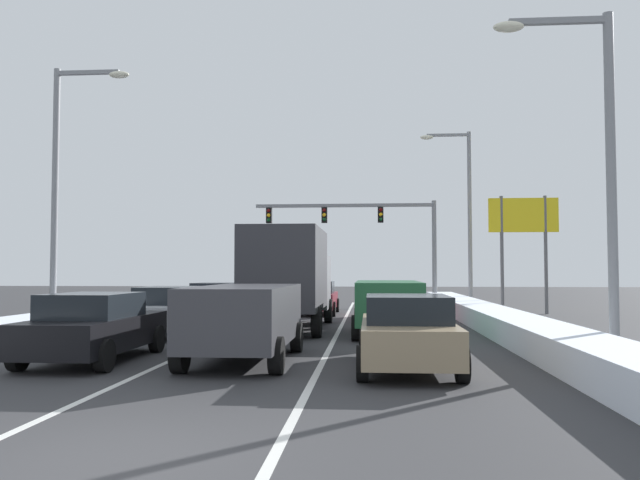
{
  "coord_description": "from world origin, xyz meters",
  "views": [
    {
      "loc": [
        2.75,
        -6.6,
        2.02
      ],
      "look_at": [
        0.7,
        19.42,
        3.26
      ],
      "focal_mm": 35.7,
      "sensor_mm": 36.0,
      "label": 1
    }
  ],
  "objects_px": {
    "sedan_black_left_lane_nearest": "(94,327)",
    "street_lamp_right_mid": "(463,204)",
    "suv_green_right_lane_second": "(388,302)",
    "street_lamp_right_near": "(593,150)",
    "sedan_silver_left_lane_second": "(171,311)",
    "sedan_tan_right_lane_nearest": "(407,332)",
    "suv_charcoal_center_lane_nearest": "(245,316)",
    "box_truck_center_lane_second": "(290,274)",
    "sedan_red_right_lane_third": "(387,301)",
    "street_lamp_left_mid": "(65,174)",
    "sedan_navy_left_lane_third": "(217,301)",
    "sedan_maroon_center_lane_third": "(316,298)",
    "roadside_sign_right": "(523,227)",
    "traffic_light_gantry": "(370,225)"
  },
  "relations": [
    {
      "from": "roadside_sign_right",
      "to": "sedan_maroon_center_lane_third",
      "type": "bearing_deg",
      "value": -173.93
    },
    {
      "from": "sedan_black_left_lane_nearest",
      "to": "street_lamp_right_mid",
      "type": "height_order",
      "value": "street_lamp_right_mid"
    },
    {
      "from": "box_truck_center_lane_second",
      "to": "sedan_silver_left_lane_second",
      "type": "bearing_deg",
      "value": -148.85
    },
    {
      "from": "suv_green_right_lane_second",
      "to": "box_truck_center_lane_second",
      "type": "distance_m",
      "value": 3.73
    },
    {
      "from": "sedan_maroon_center_lane_third",
      "to": "sedan_black_left_lane_nearest",
      "type": "distance_m",
      "value": 15.87
    },
    {
      "from": "street_lamp_right_near",
      "to": "sedan_red_right_lane_third",
      "type": "bearing_deg",
      "value": 110.43
    },
    {
      "from": "suv_green_right_lane_second",
      "to": "street_lamp_left_mid",
      "type": "bearing_deg",
      "value": 175.3
    },
    {
      "from": "sedan_black_left_lane_nearest",
      "to": "suv_charcoal_center_lane_nearest",
      "type": "bearing_deg",
      "value": 3.33
    },
    {
      "from": "suv_green_right_lane_second",
      "to": "sedan_maroon_center_lane_third",
      "type": "distance_m",
      "value": 9.75
    },
    {
      "from": "suv_green_right_lane_second",
      "to": "sedan_silver_left_lane_second",
      "type": "relative_size",
      "value": 1.09
    },
    {
      "from": "box_truck_center_lane_second",
      "to": "sedan_red_right_lane_third",
      "type": "bearing_deg",
      "value": 53.13
    },
    {
      "from": "sedan_black_left_lane_nearest",
      "to": "street_lamp_right_mid",
      "type": "bearing_deg",
      "value": 60.96
    },
    {
      "from": "sedan_tan_right_lane_nearest",
      "to": "box_truck_center_lane_second",
      "type": "relative_size",
      "value": 0.62
    },
    {
      "from": "box_truck_center_lane_second",
      "to": "sedan_navy_left_lane_third",
      "type": "relative_size",
      "value": 1.6
    },
    {
      "from": "sedan_black_left_lane_nearest",
      "to": "street_lamp_right_near",
      "type": "bearing_deg",
      "value": 4.0
    },
    {
      "from": "box_truck_center_lane_second",
      "to": "sedan_maroon_center_lane_third",
      "type": "relative_size",
      "value": 1.6
    },
    {
      "from": "roadside_sign_right",
      "to": "traffic_light_gantry",
      "type": "bearing_deg",
      "value": 131.22
    },
    {
      "from": "sedan_red_right_lane_third",
      "to": "suv_green_right_lane_second",
      "type": "bearing_deg",
      "value": -91.46
    },
    {
      "from": "sedan_maroon_center_lane_third",
      "to": "roadside_sign_right",
      "type": "distance_m",
      "value": 10.24
    },
    {
      "from": "suv_charcoal_center_lane_nearest",
      "to": "sedan_silver_left_lane_second",
      "type": "height_order",
      "value": "suv_charcoal_center_lane_nearest"
    },
    {
      "from": "sedan_navy_left_lane_third",
      "to": "traffic_light_gantry",
      "type": "relative_size",
      "value": 0.41
    },
    {
      "from": "sedan_navy_left_lane_third",
      "to": "roadside_sign_right",
      "type": "distance_m",
      "value": 14.52
    },
    {
      "from": "sedan_tan_right_lane_nearest",
      "to": "suv_charcoal_center_lane_nearest",
      "type": "relative_size",
      "value": 0.92
    },
    {
      "from": "sedan_red_right_lane_third",
      "to": "street_lamp_right_near",
      "type": "xyz_separation_m",
      "value": [
        4.3,
        -11.54,
        3.95
      ]
    },
    {
      "from": "box_truck_center_lane_second",
      "to": "roadside_sign_right",
      "type": "distance_m",
      "value": 13.37
    },
    {
      "from": "suv_charcoal_center_lane_nearest",
      "to": "sedan_maroon_center_lane_third",
      "type": "xyz_separation_m",
      "value": [
        0.27,
        15.25,
        -0.25
      ]
    },
    {
      "from": "suv_charcoal_center_lane_nearest",
      "to": "sedan_black_left_lane_nearest",
      "type": "relative_size",
      "value": 1.09
    },
    {
      "from": "box_truck_center_lane_second",
      "to": "sedan_black_left_lane_nearest",
      "type": "bearing_deg",
      "value": -113.71
    },
    {
      "from": "roadside_sign_right",
      "to": "sedan_black_left_lane_nearest",
      "type": "bearing_deg",
      "value": -128.88
    },
    {
      "from": "sedan_black_left_lane_nearest",
      "to": "street_lamp_left_mid",
      "type": "relative_size",
      "value": 0.5
    },
    {
      "from": "sedan_black_left_lane_nearest",
      "to": "sedan_navy_left_lane_third",
      "type": "xyz_separation_m",
      "value": [
        -0.17,
        12.09,
        0.0
      ]
    },
    {
      "from": "box_truck_center_lane_second",
      "to": "sedan_black_left_lane_nearest",
      "type": "relative_size",
      "value": 1.6
    },
    {
      "from": "street_lamp_right_near",
      "to": "sedan_silver_left_lane_second",
      "type": "bearing_deg",
      "value": 156.51
    },
    {
      "from": "sedan_silver_left_lane_second",
      "to": "street_lamp_right_near",
      "type": "height_order",
      "value": "street_lamp_right_near"
    },
    {
      "from": "suv_charcoal_center_lane_nearest",
      "to": "sedan_black_left_lane_nearest",
      "type": "xyz_separation_m",
      "value": [
        -3.36,
        -0.2,
        -0.25
      ]
    },
    {
      "from": "street_lamp_right_mid",
      "to": "suv_charcoal_center_lane_nearest",
      "type": "bearing_deg",
      "value": -111.29
    },
    {
      "from": "suv_charcoal_center_lane_nearest",
      "to": "street_lamp_left_mid",
      "type": "bearing_deg",
      "value": 137.96
    },
    {
      "from": "sedan_black_left_lane_nearest",
      "to": "roadside_sign_right",
      "type": "distance_m",
      "value": 21.41
    },
    {
      "from": "suv_charcoal_center_lane_nearest",
      "to": "street_lamp_left_mid",
      "type": "height_order",
      "value": "street_lamp_left_mid"
    },
    {
      "from": "suv_green_right_lane_second",
      "to": "traffic_light_gantry",
      "type": "bearing_deg",
      "value": 91.63
    },
    {
      "from": "suv_green_right_lane_second",
      "to": "roadside_sign_right",
      "type": "height_order",
      "value": "roadside_sign_right"
    },
    {
      "from": "suv_green_right_lane_second",
      "to": "street_lamp_right_near",
      "type": "xyz_separation_m",
      "value": [
        4.45,
        -5.41,
        3.69
      ]
    },
    {
      "from": "sedan_black_left_lane_nearest",
      "to": "traffic_light_gantry",
      "type": "xyz_separation_m",
      "value": [
        6.15,
        24.61,
        3.97
      ]
    },
    {
      "from": "sedan_red_right_lane_third",
      "to": "street_lamp_left_mid",
      "type": "height_order",
      "value": "street_lamp_left_mid"
    },
    {
      "from": "sedan_black_left_lane_nearest",
      "to": "street_lamp_right_mid",
      "type": "relative_size",
      "value": 0.48
    },
    {
      "from": "street_lamp_right_mid",
      "to": "street_lamp_left_mid",
      "type": "xyz_separation_m",
      "value": [
        -15.31,
        -12.77,
        -0.17
      ]
    },
    {
      "from": "street_lamp_right_mid",
      "to": "traffic_light_gantry",
      "type": "bearing_deg",
      "value": 135.68
    },
    {
      "from": "suv_green_right_lane_second",
      "to": "box_truck_center_lane_second",
      "type": "height_order",
      "value": "box_truck_center_lane_second"
    },
    {
      "from": "sedan_silver_left_lane_second",
      "to": "street_lamp_left_mid",
      "type": "distance_m",
      "value": 6.37
    },
    {
      "from": "suv_charcoal_center_lane_nearest",
      "to": "sedan_navy_left_lane_third",
      "type": "xyz_separation_m",
      "value": [
        -3.53,
        11.89,
        -0.25
      ]
    }
  ]
}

